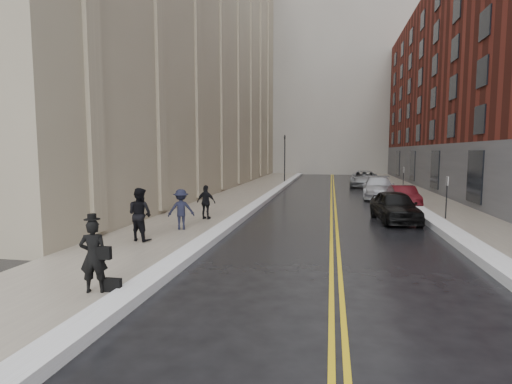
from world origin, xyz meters
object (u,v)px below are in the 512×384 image
at_px(car_maroon, 404,196).
at_px(car_silver_near, 378,187).
at_px(car_black, 395,206).
at_px(pedestrian_b, 181,209).
at_px(car_silver_far, 364,179).
at_px(pedestrian_a, 140,214).
at_px(pedestrian_main, 94,256).
at_px(pedestrian_c, 206,202).

height_order(car_maroon, car_silver_near, car_silver_near).
distance_m(car_black, pedestrian_b, 10.33).
distance_m(car_black, car_silver_far, 19.94).
bearing_deg(pedestrian_a, car_silver_near, -104.55).
distance_m(pedestrian_main, pedestrian_a, 5.47).
bearing_deg(car_maroon, pedestrian_c, -147.28).
height_order(car_silver_far, pedestrian_c, pedestrian_c).
distance_m(car_black, pedestrian_a, 12.10).
height_order(car_black, car_silver_far, car_silver_far).
height_order(car_silver_far, pedestrian_a, pedestrian_a).
bearing_deg(car_maroon, car_silver_far, 91.89).
bearing_deg(car_silver_far, pedestrian_b, -105.68).
relative_size(car_black, pedestrian_b, 2.62).
height_order(car_maroon, car_silver_far, car_silver_far).
relative_size(car_black, car_silver_near, 0.83).
height_order(car_maroon, pedestrian_c, pedestrian_c).
height_order(car_silver_far, pedestrian_main, pedestrian_main).
relative_size(car_black, pedestrian_c, 2.70).
xyz_separation_m(pedestrian_a, pedestrian_b, (0.71, 2.30, -0.13)).
relative_size(car_silver_far, pedestrian_main, 3.26).
xyz_separation_m(car_maroon, pedestrian_c, (-10.43, -7.57, 0.33)).
distance_m(pedestrian_b, pedestrian_c, 2.69).
bearing_deg(car_silver_near, car_silver_far, 95.54).
distance_m(pedestrian_a, pedestrian_b, 2.41).
distance_m(car_silver_far, pedestrian_a, 28.59).
xyz_separation_m(pedestrian_main, pedestrian_b, (-0.79, 7.56, -0.01)).
bearing_deg(pedestrian_main, pedestrian_b, -101.47).
height_order(car_silver_near, pedestrian_main, pedestrian_main).
relative_size(pedestrian_main, pedestrian_b, 1.01).
bearing_deg(pedestrian_a, pedestrian_c, -84.14).
bearing_deg(pedestrian_a, car_black, -129.14).
relative_size(car_black, car_maroon, 1.13).
relative_size(car_maroon, pedestrian_main, 2.29).
distance_m(car_silver_near, car_silver_far, 9.62).
bearing_deg(pedestrian_a, car_silver_far, -94.04).
relative_size(car_maroon, car_silver_far, 0.70).
bearing_deg(car_silver_near, car_black, -88.11).
distance_m(pedestrian_a, pedestrian_c, 5.07).
relative_size(car_silver_near, pedestrian_b, 3.17).
bearing_deg(car_black, car_maroon, 70.58).
xyz_separation_m(car_silver_near, pedestrian_a, (-10.37, -17.12, 0.35)).
bearing_deg(pedestrian_b, car_maroon, -156.64).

